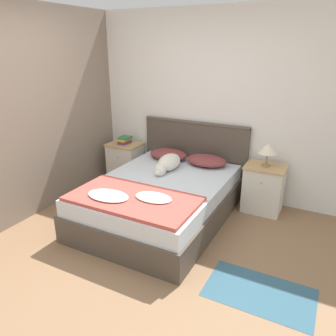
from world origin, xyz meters
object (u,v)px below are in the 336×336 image
at_px(pillow_right, 206,160).
at_px(nightstand_left, 125,163).
at_px(book_stack, 125,140).
at_px(bed, 160,200).
at_px(pillow_left, 168,154).
at_px(dog, 168,163).
at_px(table_lamp, 268,149).
at_px(nightstand_right, 263,188).

bearing_deg(pillow_right, nightstand_left, 178.43).
height_order(nightstand_left, book_stack, book_stack).
bearing_deg(bed, pillow_left, 110.66).
bearing_deg(nightstand_left, dog, -24.07).
distance_m(pillow_right, table_lamp, 0.84).
relative_size(pillow_left, pillow_right, 1.00).
bearing_deg(nightstand_left, nightstand_right, 0.00).
height_order(bed, dog, dog).
xyz_separation_m(nightstand_left, pillow_right, (1.38, -0.04, 0.27)).
height_order(nightstand_right, dog, dog).
xyz_separation_m(nightstand_right, pillow_right, (-0.79, -0.04, 0.27)).
relative_size(nightstand_left, dog, 0.99).
bearing_deg(table_lamp, bed, -142.96).
xyz_separation_m(nightstand_left, nightstand_right, (2.17, 0.00, 0.00)).
relative_size(pillow_right, book_stack, 2.36).
distance_m(pillow_right, dog, 0.56).
relative_size(bed, table_lamp, 6.78).
xyz_separation_m(bed, nightstand_right, (1.08, 0.82, 0.06)).
height_order(bed, book_stack, book_stack).
relative_size(nightstand_left, pillow_left, 1.12).
xyz_separation_m(bed, table_lamp, (1.08, 0.82, 0.60)).
distance_m(nightstand_right, pillow_right, 0.84).
relative_size(pillow_right, dog, 0.89).
bearing_deg(pillow_right, nightstand_right, 2.73).
bearing_deg(bed, dog, 102.94).
distance_m(bed, nightstand_left, 1.36).
bearing_deg(table_lamp, pillow_left, -178.33).
relative_size(nightstand_left, nightstand_right, 1.00).
bearing_deg(nightstand_right, bed, -143.04).
bearing_deg(bed, pillow_right, 69.34).
bearing_deg(pillow_right, dog, -132.80).
xyz_separation_m(bed, pillow_left, (-0.29, 0.78, 0.33)).
height_order(pillow_left, pillow_right, same).
xyz_separation_m(book_stack, table_lamp, (2.17, -0.00, 0.17)).
bearing_deg(pillow_left, table_lamp, 1.67).
xyz_separation_m(dog, table_lamp, (1.17, 0.45, 0.24)).
bearing_deg(dog, bed, -77.06).
distance_m(pillow_left, dog, 0.46).
bearing_deg(table_lamp, nightstand_right, -90.00).
height_order(book_stack, table_lamp, table_lamp).
bearing_deg(pillow_right, pillow_left, 180.00).
bearing_deg(book_stack, nightstand_right, -0.16).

